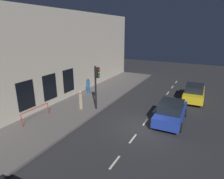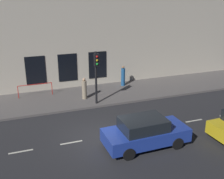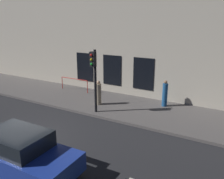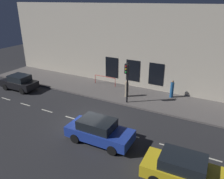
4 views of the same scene
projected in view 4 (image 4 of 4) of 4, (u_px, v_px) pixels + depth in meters
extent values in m
plane|color=#28282B|center=(88.00, 123.00, 17.22)|extent=(60.00, 60.00, 0.00)
cube|color=#5B5654|center=(123.00, 94.00, 22.29)|extent=(4.50, 32.00, 0.15)
cube|color=beige|center=(135.00, 48.00, 22.81)|extent=(0.60, 32.00, 8.44)
cube|color=black|center=(156.00, 74.00, 22.33)|extent=(0.04, 1.52, 2.23)
cube|color=black|center=(133.00, 71.00, 23.43)|extent=(0.04, 1.52, 2.23)
cube|color=black|center=(112.00, 67.00, 24.53)|extent=(0.04, 1.52, 2.23)
cube|color=beige|center=(211.00, 159.00, 13.36)|extent=(0.12, 1.20, 0.01)
cube|color=beige|center=(168.00, 146.00, 14.50)|extent=(0.12, 1.20, 0.01)
cube|color=beige|center=(131.00, 135.00, 15.64)|extent=(0.12, 1.20, 0.01)
cube|color=beige|center=(99.00, 126.00, 16.78)|extent=(0.12, 1.20, 0.01)
cube|color=beige|center=(72.00, 118.00, 17.92)|extent=(0.12, 1.20, 0.01)
cube|color=beige|center=(47.00, 111.00, 19.06)|extent=(0.12, 1.20, 0.01)
cube|color=beige|center=(25.00, 104.00, 20.20)|extent=(0.12, 1.20, 0.01)
cube|color=beige|center=(6.00, 99.00, 21.34)|extent=(0.12, 1.20, 0.01)
cylinder|color=black|center=(127.00, 83.00, 19.61)|extent=(0.15, 0.15, 3.72)
cube|color=black|center=(127.00, 69.00, 18.94)|extent=(0.26, 0.32, 0.84)
sphere|color=red|center=(126.00, 66.00, 18.73)|extent=(0.15, 0.15, 0.15)
sphere|color=gold|center=(126.00, 69.00, 18.83)|extent=(0.15, 0.15, 0.15)
sphere|color=green|center=(126.00, 72.00, 18.92)|extent=(0.15, 0.15, 0.15)
cube|color=#1E389E|center=(100.00, 133.00, 14.78)|extent=(1.95, 4.44, 0.70)
cube|color=black|center=(97.00, 124.00, 14.61)|extent=(1.68, 2.32, 0.60)
cylinder|color=black|center=(124.00, 136.00, 15.04)|extent=(0.23, 0.64, 0.64)
cylinder|color=black|center=(112.00, 150.00, 13.61)|extent=(0.23, 0.64, 0.64)
cylinder|color=black|center=(89.00, 126.00, 16.20)|extent=(0.23, 0.64, 0.64)
cylinder|color=black|center=(75.00, 138.00, 14.76)|extent=(0.23, 0.64, 0.64)
cube|color=gold|center=(185.00, 173.00, 11.39)|extent=(1.94, 4.37, 0.70)
cube|color=black|center=(183.00, 162.00, 11.21)|extent=(1.66, 2.30, 0.60)
cylinder|color=black|center=(214.00, 176.00, 11.65)|extent=(0.24, 0.65, 0.64)
cylinder|color=black|center=(163.00, 160.00, 12.75)|extent=(0.24, 0.65, 0.64)
cube|color=black|center=(19.00, 84.00, 23.35)|extent=(1.84, 3.88, 0.70)
cube|color=black|center=(19.00, 78.00, 23.05)|extent=(1.58, 2.03, 0.60)
cylinder|color=black|center=(5.00, 87.00, 23.30)|extent=(0.24, 0.65, 0.64)
cylinder|color=black|center=(18.00, 82.00, 24.64)|extent=(0.24, 0.65, 0.64)
cylinder|color=black|center=(22.00, 91.00, 22.31)|extent=(0.24, 0.65, 0.64)
cylinder|color=black|center=(34.00, 86.00, 23.65)|extent=(0.24, 0.65, 0.64)
cylinder|color=gray|center=(127.00, 90.00, 21.25)|extent=(0.41, 0.41, 1.38)
sphere|color=tan|center=(127.00, 82.00, 20.95)|extent=(0.22, 0.22, 0.22)
cube|color=tan|center=(128.00, 81.00, 21.03)|extent=(0.05, 0.07, 0.06)
cylinder|color=#1E5189|center=(172.00, 90.00, 21.06)|extent=(0.36, 0.36, 1.48)
sphere|color=#936B4C|center=(173.00, 81.00, 20.74)|extent=(0.21, 0.21, 0.21)
cube|color=#936B4C|center=(173.00, 81.00, 20.82)|extent=(0.04, 0.06, 0.06)
cylinder|color=red|center=(115.00, 83.00, 23.65)|extent=(0.05, 0.05, 0.95)
cylinder|color=red|center=(95.00, 79.00, 24.74)|extent=(0.05, 0.05, 0.95)
cylinder|color=red|center=(105.00, 77.00, 24.02)|extent=(0.05, 2.48, 0.05)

